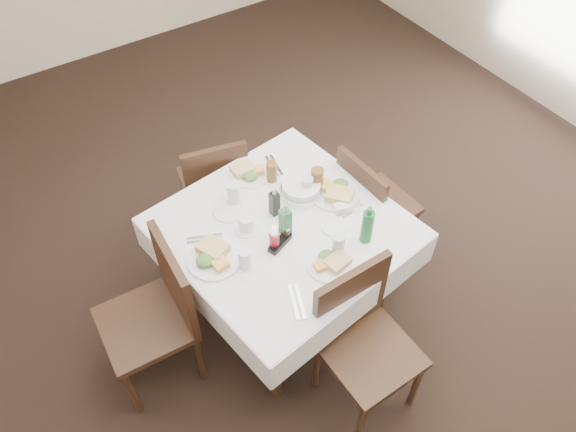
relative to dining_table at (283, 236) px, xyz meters
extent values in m
plane|color=black|center=(0.08, -0.02, -0.67)|extent=(7.00, 7.00, 0.00)
cylinder|color=#312115|center=(-0.37, -0.49, -0.31)|extent=(0.06, 0.06, 0.72)
cylinder|color=#312115|center=(-0.49, 0.37, -0.31)|extent=(0.06, 0.06, 0.72)
cylinder|color=#312115|center=(0.49, -0.37, -0.31)|extent=(0.06, 0.06, 0.72)
cylinder|color=#312115|center=(0.37, 0.49, -0.31)|extent=(0.06, 0.06, 0.72)
cube|color=#312115|center=(0.00, 0.00, 0.06)|extent=(1.23, 1.23, 0.03)
cube|color=white|center=(0.00, 0.00, 0.08)|extent=(1.35, 1.35, 0.01)
cube|color=white|center=(-0.08, 0.59, -0.03)|extent=(1.18, 0.18, 0.22)
cube|color=white|center=(0.08, -0.59, -0.03)|extent=(1.18, 0.18, 0.22)
cube|color=white|center=(0.59, 0.08, -0.03)|extent=(0.18, 1.18, 0.22)
cube|color=white|center=(-0.59, -0.08, -0.03)|extent=(0.18, 1.18, 0.22)
cube|color=#312115|center=(-0.03, 0.84, -0.25)|extent=(0.49, 0.49, 0.04)
cube|color=#312115|center=(-0.07, 0.66, -0.03)|extent=(0.41, 0.13, 0.45)
cylinder|color=#312115|center=(0.18, 0.98, -0.46)|extent=(0.03, 0.03, 0.42)
cylinder|color=#312115|center=(0.11, 0.63, -0.46)|extent=(0.03, 0.03, 0.42)
cylinder|color=#312115|center=(-0.16, 1.05, -0.46)|extent=(0.03, 0.03, 0.42)
cylinder|color=#312115|center=(-0.24, 0.71, -0.46)|extent=(0.03, 0.03, 0.42)
cube|color=#312115|center=(0.04, -0.76, -0.21)|extent=(0.45, 0.45, 0.04)
cube|color=#312115|center=(0.04, -0.56, 0.03)|extent=(0.45, 0.05, 0.49)
cylinder|color=#312115|center=(-0.15, -0.96, -0.44)|extent=(0.04, 0.04, 0.46)
cylinder|color=#312115|center=(-0.15, -0.57, -0.44)|extent=(0.04, 0.04, 0.46)
cylinder|color=#312115|center=(0.24, -0.96, -0.44)|extent=(0.04, 0.04, 0.46)
cylinder|color=#312115|center=(0.23, -0.57, -0.44)|extent=(0.04, 0.04, 0.46)
cube|color=#312115|center=(0.77, 0.05, -0.24)|extent=(0.44, 0.44, 0.04)
cube|color=#312115|center=(0.58, 0.04, -0.02)|extent=(0.06, 0.42, 0.46)
cylinder|color=#312115|center=(0.96, -0.12, -0.46)|extent=(0.03, 0.03, 0.43)
cylinder|color=#312115|center=(0.59, -0.14, -0.46)|extent=(0.03, 0.03, 0.43)
cylinder|color=#312115|center=(0.94, 0.24, -0.46)|extent=(0.03, 0.03, 0.43)
cylinder|color=#312115|center=(0.58, 0.22, -0.46)|extent=(0.03, 0.03, 0.43)
cube|color=#312115|center=(-0.86, 0.03, -0.20)|extent=(0.49, 0.49, 0.04)
cube|color=#312115|center=(-0.65, 0.02, 0.05)|extent=(0.07, 0.46, 0.50)
cylinder|color=#312115|center=(-1.05, 0.24, -0.44)|extent=(0.04, 0.04, 0.47)
cylinder|color=#312115|center=(-0.65, 0.22, -0.44)|extent=(0.04, 0.04, 0.47)
cylinder|color=#312115|center=(-1.07, -0.15, -0.44)|extent=(0.04, 0.04, 0.47)
cylinder|color=#312115|center=(-0.68, -0.18, -0.44)|extent=(0.04, 0.04, 0.47)
cylinder|color=white|center=(0.05, 0.45, 0.10)|extent=(0.25, 0.25, 0.01)
cube|color=tan|center=(0.02, 0.48, 0.12)|extent=(0.13, 0.11, 0.04)
cube|color=#EF9546|center=(0.09, 0.43, 0.12)|extent=(0.10, 0.09, 0.03)
ellipsoid|color=#2E5A14|center=(0.03, 0.41, 0.12)|extent=(0.09, 0.08, 0.04)
cylinder|color=white|center=(0.05, -0.36, 0.09)|extent=(0.24, 0.24, 0.01)
cube|color=tan|center=(0.09, -0.38, 0.12)|extent=(0.14, 0.12, 0.04)
cube|color=#EF9546|center=(0.01, -0.35, 0.12)|extent=(0.09, 0.07, 0.03)
ellipsoid|color=#2E5A14|center=(0.06, -0.32, 0.12)|extent=(0.09, 0.08, 0.04)
cylinder|color=white|center=(0.38, 0.04, 0.10)|extent=(0.29, 0.29, 0.01)
cube|color=tan|center=(0.37, -0.01, 0.13)|extent=(0.19, 0.19, 0.05)
cube|color=#EF9546|center=(0.36, 0.09, 0.12)|extent=(0.10, 0.12, 0.04)
ellipsoid|color=#2E5A14|center=(0.42, 0.05, 0.13)|extent=(0.11, 0.10, 0.05)
cylinder|color=white|center=(-0.43, 0.00, 0.10)|extent=(0.28, 0.28, 0.01)
cube|color=tan|center=(-0.41, 0.04, 0.13)|extent=(0.16, 0.18, 0.05)
cube|color=#EF9546|center=(-0.43, -0.05, 0.12)|extent=(0.08, 0.10, 0.04)
ellipsoid|color=#2E5A14|center=(-0.48, 0.00, 0.13)|extent=(0.11, 0.09, 0.05)
cylinder|color=white|center=(-0.20, 0.25, 0.10)|extent=(0.18, 0.18, 0.01)
cylinder|color=white|center=(0.23, -0.16, 0.09)|extent=(0.15, 0.15, 0.01)
cylinder|color=silver|center=(-0.13, 0.30, 0.16)|extent=(0.08, 0.08, 0.14)
cylinder|color=silver|center=(0.14, -0.31, 0.15)|extent=(0.07, 0.07, 0.12)
cylinder|color=silver|center=(0.25, 0.13, 0.15)|extent=(0.07, 0.07, 0.13)
cylinder|color=silver|center=(-0.31, -0.12, 0.15)|extent=(0.07, 0.07, 0.12)
cylinder|color=brown|center=(0.14, 0.34, 0.15)|extent=(0.06, 0.06, 0.13)
cylinder|color=brown|center=(0.32, 0.13, 0.16)|extent=(0.07, 0.07, 0.15)
cylinder|color=silver|center=(0.22, 0.15, 0.11)|extent=(0.24, 0.24, 0.04)
cylinder|color=white|center=(0.22, 0.15, 0.14)|extent=(0.22, 0.22, 0.05)
cube|color=black|center=(0.01, 0.11, 0.17)|extent=(0.05, 0.05, 0.16)
cone|color=silver|center=(0.01, 0.11, 0.27)|extent=(0.03, 0.03, 0.04)
cube|color=#1C6729|center=(-0.02, -0.05, 0.18)|extent=(0.05, 0.05, 0.18)
cone|color=silver|center=(-0.02, -0.05, 0.29)|extent=(0.03, 0.03, 0.05)
cylinder|color=maroon|center=(-0.12, -0.10, 0.14)|extent=(0.06, 0.06, 0.10)
cylinder|color=white|center=(-0.12, -0.10, 0.20)|extent=(0.04, 0.04, 0.02)
cylinder|color=white|center=(-0.08, -0.05, 0.12)|extent=(0.04, 0.04, 0.07)
cylinder|color=silver|center=(-0.08, -0.05, 0.16)|extent=(0.04, 0.04, 0.01)
cylinder|color=#3A3020|center=(-0.03, -0.08, 0.12)|extent=(0.04, 0.04, 0.07)
cylinder|color=silver|center=(-0.03, -0.08, 0.17)|extent=(0.04, 0.04, 0.01)
cylinder|color=white|center=(-0.18, 0.09, 0.09)|extent=(0.13, 0.13, 0.01)
cylinder|color=white|center=(-0.18, 0.09, 0.14)|extent=(0.08, 0.08, 0.09)
cylinder|color=black|center=(-0.18, 0.09, 0.17)|extent=(0.07, 0.07, 0.01)
torus|color=white|center=(-0.15, 0.12, 0.14)|extent=(0.05, 0.05, 0.06)
cube|color=black|center=(-0.09, -0.10, 0.11)|extent=(0.16, 0.10, 0.03)
cylinder|color=#1C6729|center=(0.32, -0.32, 0.19)|extent=(0.06, 0.06, 0.21)
cylinder|color=#1C6729|center=(0.32, -0.32, 0.32)|extent=(0.03, 0.03, 0.04)
cube|color=white|center=(0.34, -0.09, 0.11)|extent=(0.11, 0.08, 0.05)
cube|color=pink|center=(0.34, -0.09, 0.12)|extent=(0.09, 0.06, 0.02)
cube|color=silver|center=(0.20, 0.43, 0.09)|extent=(0.05, 0.19, 0.01)
cube|color=silver|center=(0.23, 0.43, 0.09)|extent=(0.05, 0.19, 0.01)
cube|color=silver|center=(-0.20, -0.46, 0.09)|extent=(0.09, 0.20, 0.01)
cube|color=silver|center=(-0.23, -0.45, 0.09)|extent=(0.09, 0.20, 0.01)
cube|color=silver|center=(0.37, -0.13, 0.09)|extent=(0.19, 0.05, 0.01)
cube|color=silver|center=(0.37, -0.10, 0.09)|extent=(0.19, 0.05, 0.01)
cube|color=silver|center=(-0.40, 0.17, 0.09)|extent=(0.18, 0.09, 0.01)
cube|color=silver|center=(-0.41, 0.14, 0.09)|extent=(0.18, 0.09, 0.01)
camera|label=1|loc=(-1.08, -1.69, 2.43)|focal=35.00mm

